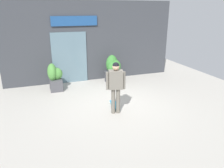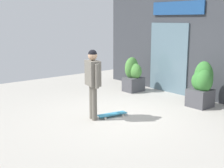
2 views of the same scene
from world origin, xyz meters
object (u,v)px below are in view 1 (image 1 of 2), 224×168
at_px(skateboard, 114,105).
at_px(skateboarder, 116,83).
at_px(planter_box_left, 113,69).
at_px(planter_box_right, 55,77).

bearing_deg(skateboard, skateboarder, 174.87).
bearing_deg(planter_box_left, skateboard, -109.13).
xyz_separation_m(skateboarder, planter_box_right, (-1.66, 2.91, -0.51)).
relative_size(skateboard, planter_box_left, 0.63).
height_order(skateboarder, skateboard, skateboarder).
distance_m(skateboarder, planter_box_left, 3.25).
bearing_deg(skateboard, planter_box_left, -9.20).
distance_m(skateboard, planter_box_left, 2.77).
distance_m(skateboard, planter_box_right, 3.05).
relative_size(skateboarder, planter_box_left, 1.34).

